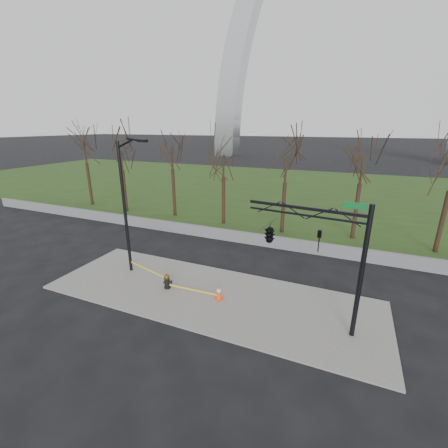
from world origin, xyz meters
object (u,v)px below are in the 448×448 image
at_px(fire_hydrant, 167,281).
at_px(street_light, 126,200).
at_px(traffic_cone, 219,293).
at_px(traffic_signal_mast, 286,235).

relative_size(fire_hydrant, street_light, 0.11).
xyz_separation_m(traffic_cone, traffic_signal_mast, (3.28, 0.05, 3.68)).
height_order(fire_hydrant, street_light, street_light).
bearing_deg(street_light, traffic_cone, 2.69).
xyz_separation_m(fire_hydrant, street_light, (-3.11, 0.92, 4.18)).
height_order(traffic_cone, traffic_signal_mast, traffic_signal_mast).
relative_size(traffic_cone, traffic_signal_mast, 0.12).
height_order(fire_hydrant, traffic_signal_mast, traffic_signal_mast).
height_order(traffic_cone, street_light, street_light).
xyz_separation_m(traffic_cone, street_light, (-6.23, 0.82, 4.23)).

